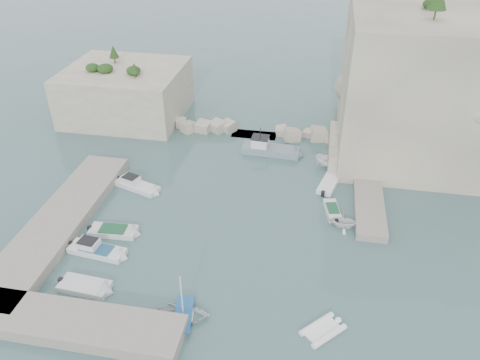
% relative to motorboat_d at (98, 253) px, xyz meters
% --- Properties ---
extents(ground, '(400.00, 400.00, 0.00)m').
position_rel_motorboat_d_xyz_m(ground, '(11.61, 4.08, 0.00)').
color(ground, '#446667').
rests_on(ground, ground).
extents(cliff_east, '(26.00, 22.00, 17.00)m').
position_rel_motorboat_d_xyz_m(cliff_east, '(34.61, 27.08, 8.50)').
color(cliff_east, beige).
rests_on(cliff_east, ground).
extents(cliff_terrace, '(8.00, 10.00, 2.50)m').
position_rel_motorboat_d_xyz_m(cliff_terrace, '(24.61, 22.08, 1.25)').
color(cliff_terrace, beige).
rests_on(cliff_terrace, ground).
extents(outcrop_west, '(16.00, 14.00, 7.00)m').
position_rel_motorboat_d_xyz_m(outcrop_west, '(-8.39, 29.08, 3.50)').
color(outcrop_west, beige).
rests_on(outcrop_west, ground).
extents(quay_west, '(5.00, 24.00, 1.10)m').
position_rel_motorboat_d_xyz_m(quay_west, '(-5.39, 3.08, 0.55)').
color(quay_west, '#9E9689').
rests_on(quay_west, ground).
extents(quay_south, '(18.00, 4.00, 1.10)m').
position_rel_motorboat_d_xyz_m(quay_south, '(1.61, -8.42, 0.55)').
color(quay_south, '#9E9689').
rests_on(quay_south, ground).
extents(ledge_east, '(3.00, 16.00, 0.80)m').
position_rel_motorboat_d_xyz_m(ledge_east, '(25.11, 14.08, 0.40)').
color(ledge_east, '#9E9689').
rests_on(ledge_east, ground).
extents(breakwater, '(28.00, 3.00, 1.40)m').
position_rel_motorboat_d_xyz_m(breakwater, '(10.61, 26.08, 0.70)').
color(breakwater, beige).
rests_on(breakwater, ground).
extents(motorboat_d, '(6.10, 2.42, 1.40)m').
position_rel_motorboat_d_xyz_m(motorboat_d, '(0.00, 0.00, 0.00)').
color(motorboat_d, white).
rests_on(motorboat_d, ground).
extents(motorboat_c, '(5.17, 2.13, 0.70)m').
position_rel_motorboat_d_xyz_m(motorboat_c, '(0.34, 2.97, 0.00)').
color(motorboat_c, silver).
rests_on(motorboat_c, ground).
extents(motorboat_a, '(6.15, 3.56, 1.40)m').
position_rel_motorboat_d_xyz_m(motorboat_a, '(-0.28, 10.92, 0.00)').
color(motorboat_a, silver).
rests_on(motorboat_a, ground).
extents(motorboat_e, '(4.88, 2.27, 0.70)m').
position_rel_motorboat_d_xyz_m(motorboat_e, '(0.92, -4.39, 0.00)').
color(motorboat_e, silver).
rests_on(motorboat_e, ground).
extents(rowboat, '(4.61, 3.62, 0.87)m').
position_rel_motorboat_d_xyz_m(rowboat, '(10.01, -5.92, 0.00)').
color(rowboat, white).
rests_on(rowboat, ground).
extents(inflatable_dinghy, '(3.81, 3.82, 0.44)m').
position_rel_motorboat_d_xyz_m(inflatable_dinghy, '(20.88, -5.28, 0.00)').
color(inflatable_dinghy, white).
rests_on(inflatable_dinghy, ground).
extents(tender_east_a, '(3.18, 2.79, 1.59)m').
position_rel_motorboat_d_xyz_m(tender_east_a, '(22.45, 8.08, 0.00)').
color(tender_east_a, white).
rests_on(tender_east_a, ground).
extents(tender_east_b, '(2.13, 4.06, 0.70)m').
position_rel_motorboat_d_xyz_m(tender_east_b, '(21.33, 10.22, 0.00)').
color(tender_east_b, silver).
rests_on(tender_east_b, ground).
extents(tender_east_c, '(2.90, 5.39, 0.70)m').
position_rel_motorboat_d_xyz_m(tender_east_c, '(20.88, 15.39, 0.00)').
color(tender_east_c, white).
rests_on(tender_east_c, ground).
extents(tender_east_d, '(4.64, 2.30, 1.72)m').
position_rel_motorboat_d_xyz_m(tender_east_d, '(21.29, 19.36, 0.00)').
color(tender_east_d, white).
rests_on(tender_east_d, ground).
extents(work_boat, '(7.95, 2.77, 2.20)m').
position_rel_motorboat_d_xyz_m(work_boat, '(13.49, 21.50, 0.00)').
color(work_boat, slate).
rests_on(work_boat, ground).
extents(rowboat_mast, '(0.10, 0.10, 4.20)m').
position_rel_motorboat_d_xyz_m(rowboat_mast, '(10.01, -5.92, 2.53)').
color(rowboat_mast, white).
rests_on(rowboat_mast, rowboat).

